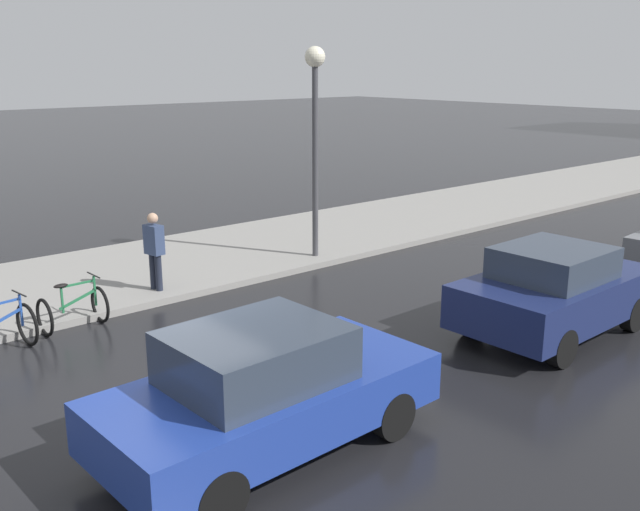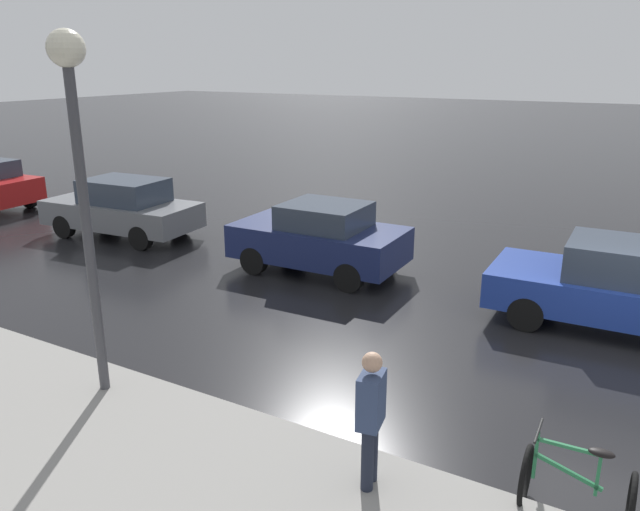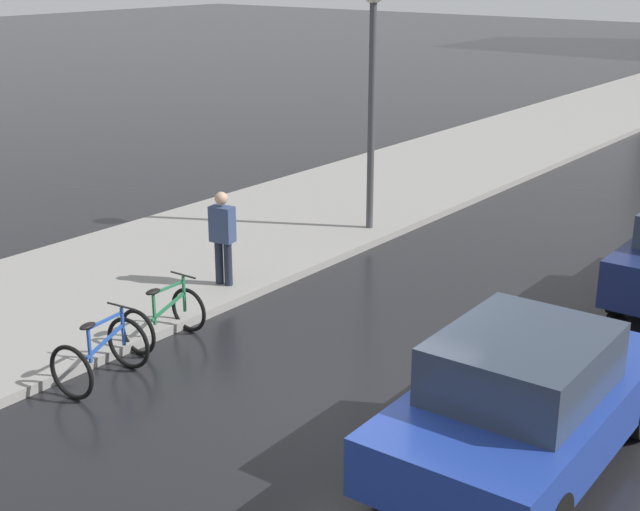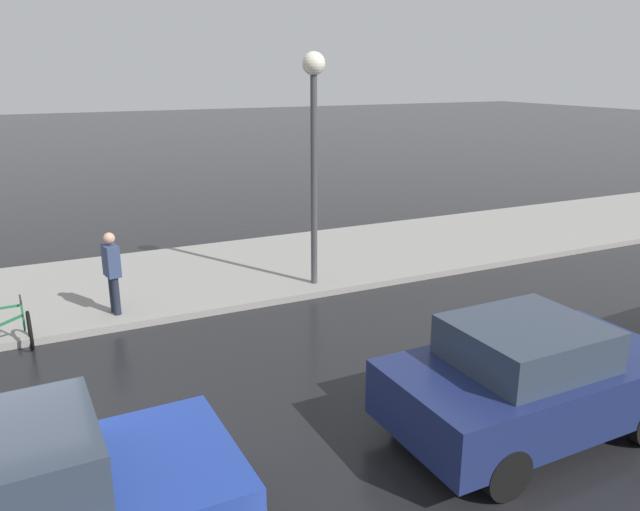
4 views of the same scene
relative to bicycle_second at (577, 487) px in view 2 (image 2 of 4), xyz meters
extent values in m
plane|color=black|center=(3.48, -0.19, -0.39)|extent=(140.00, 140.00, 0.00)
torus|color=black|center=(-0.02, 0.52, -0.04)|extent=(0.70, 0.09, 0.70)
torus|color=black|center=(0.02, -0.52, -0.04)|extent=(0.70, 0.09, 0.70)
cube|color=#237042|center=(0.01, -0.18, 0.20)|extent=(0.04, 0.04, 0.48)
cube|color=#237042|center=(-0.02, 0.44, 0.24)|extent=(0.04, 0.04, 0.57)
cube|color=#237042|center=(0.00, 0.13, 0.45)|extent=(0.06, 0.63, 0.04)
cube|color=#237042|center=(0.00, 0.10, 0.15)|extent=(0.06, 0.71, 0.26)
ellipsoid|color=black|center=(0.01, -0.18, 0.48)|extent=(0.15, 0.27, 0.07)
cylinder|color=black|center=(-0.02, 0.44, 0.55)|extent=(0.50, 0.05, 0.03)
cube|color=navy|center=(5.64, 0.23, 0.26)|extent=(2.08, 4.36, 0.65)
cube|color=#2D3847|center=(5.65, 0.06, 0.91)|extent=(1.66, 2.07, 0.65)
cylinder|color=black|center=(4.73, 1.54, -0.07)|extent=(0.24, 0.65, 0.64)
cylinder|color=black|center=(6.48, 1.59, -0.07)|extent=(0.24, 0.65, 0.64)
cube|color=navy|center=(5.75, 6.44, 0.31)|extent=(2.03, 3.93, 0.76)
cube|color=#2D3847|center=(5.76, 6.29, 0.96)|extent=(1.64, 1.84, 0.54)
cylinder|color=black|center=(4.85, 7.63, -0.07)|extent=(0.23, 0.64, 0.64)
cylinder|color=black|center=(6.61, 7.66, -0.07)|extent=(0.23, 0.64, 0.64)
cylinder|color=black|center=(4.90, 5.22, -0.07)|extent=(0.23, 0.64, 0.64)
cylinder|color=black|center=(6.66, 5.25, -0.07)|extent=(0.23, 0.64, 0.64)
cube|color=slate|center=(5.67, 12.67, 0.27)|extent=(2.17, 4.45, 0.66)
cube|color=#2D3847|center=(5.68, 12.50, 0.91)|extent=(1.67, 2.23, 0.63)
cylinder|color=black|center=(4.75, 13.94, -0.07)|extent=(0.27, 0.66, 0.64)
cylinder|color=black|center=(6.39, 14.07, -0.07)|extent=(0.27, 0.66, 0.64)
cylinder|color=black|center=(4.95, 11.27, -0.07)|extent=(0.27, 0.66, 0.64)
cylinder|color=black|center=(6.59, 11.40, -0.07)|extent=(0.27, 0.66, 0.64)
cylinder|color=black|center=(6.68, 18.07, -0.07)|extent=(0.26, 0.65, 0.64)
cylinder|color=#1E2333|center=(-0.84, 2.04, 0.06)|extent=(0.14, 0.14, 0.90)
cylinder|color=#1E2333|center=(-0.66, 2.08, 0.06)|extent=(0.14, 0.14, 0.90)
cube|color=navy|center=(-0.75, 2.06, 0.82)|extent=(0.44, 0.31, 0.61)
sphere|color=tan|center=(-0.75, 2.06, 1.27)|extent=(0.22, 0.22, 0.22)
cylinder|color=#424247|center=(-0.70, 6.32, 1.93)|extent=(0.14, 0.14, 4.64)
sphere|color=#F2EACC|center=(-0.70, 6.32, 4.44)|extent=(0.47, 0.47, 0.47)
camera|label=1|loc=(12.18, -4.49, 4.29)|focal=40.00mm
camera|label=2|loc=(-6.16, -0.40, 4.30)|focal=35.00mm
camera|label=3|loc=(9.26, -8.17, 5.09)|focal=50.00mm
camera|label=4|loc=(11.21, 0.72, 4.32)|focal=35.00mm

